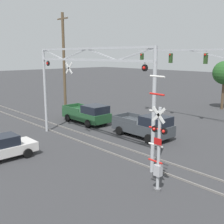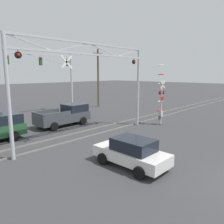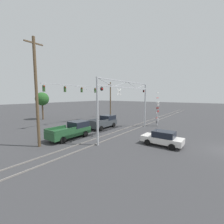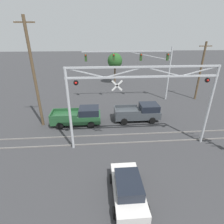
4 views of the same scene
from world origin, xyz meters
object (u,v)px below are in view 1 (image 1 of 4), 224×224
at_px(crossing_signal_mast, 158,150).
at_px(utility_pole_left, 64,65).
at_px(crossing_gantry, 87,79).
at_px(pickup_truck_lead, 145,126).
at_px(pickup_truck_following, 88,114).
at_px(sedan_waiting, 2,147).
at_px(traffic_signal_span, 214,68).

distance_m(crossing_signal_mast, utility_pole_left, 18.56).
height_order(crossing_gantry, pickup_truck_lead, crossing_gantry).
bearing_deg(pickup_truck_following, pickup_truck_lead, 4.15).
xyz_separation_m(crossing_signal_mast, sedan_waiting, (-9.37, -3.92, -1.34)).
bearing_deg(pickup_truck_following, traffic_signal_span, 37.83).
xyz_separation_m(traffic_signal_span, sedan_waiting, (-5.17, -16.91, -4.63)).
distance_m(traffic_signal_span, sedan_waiting, 18.28).
bearing_deg(traffic_signal_span, crossing_signal_mast, -72.08).
bearing_deg(utility_pole_left, sedan_waiting, -51.92).
bearing_deg(crossing_gantry, utility_pole_left, 155.07).
relative_size(crossing_signal_mast, pickup_truck_following, 1.06).
height_order(crossing_signal_mast, sedan_waiting, crossing_signal_mast).
height_order(traffic_signal_span, pickup_truck_lead, traffic_signal_span).
xyz_separation_m(crossing_signal_mast, traffic_signal_span, (-4.20, 12.99, 3.29)).
relative_size(crossing_signal_mast, traffic_signal_span, 0.46).
height_order(pickup_truck_lead, utility_pole_left, utility_pole_left).
height_order(traffic_signal_span, utility_pole_left, utility_pole_left).
xyz_separation_m(pickup_truck_following, utility_pole_left, (-3.99, 0.09, 4.57)).
distance_m(crossing_gantry, crossing_signal_mast, 8.15).
height_order(pickup_truck_lead, sedan_waiting, pickup_truck_lead).
xyz_separation_m(crossing_signal_mast, utility_pole_left, (-17.20, 6.08, 3.41)).
xyz_separation_m(pickup_truck_following, sedan_waiting, (3.84, -9.91, -0.18)).
height_order(crossing_signal_mast, pickup_truck_lead, crossing_signal_mast).
distance_m(sedan_waiting, utility_pole_left, 13.56).
bearing_deg(crossing_signal_mast, sedan_waiting, -157.28).
distance_m(crossing_gantry, pickup_truck_following, 8.28).
height_order(crossing_gantry, pickup_truck_following, crossing_gantry).
bearing_deg(utility_pole_left, pickup_truck_following, -1.25).
bearing_deg(traffic_signal_span, pickup_truck_following, -142.17).
height_order(pickup_truck_lead, pickup_truck_following, same).
xyz_separation_m(pickup_truck_lead, utility_pole_left, (-10.84, -0.41, 4.57)).
relative_size(traffic_signal_span, pickup_truck_following, 2.33).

